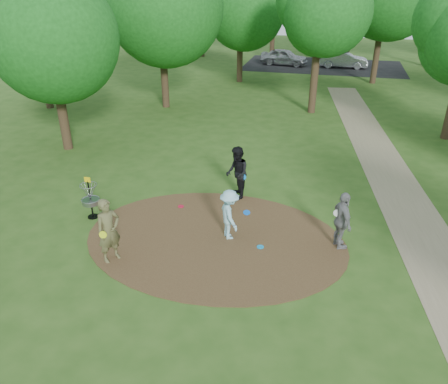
# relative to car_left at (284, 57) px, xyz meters

# --- Properties ---
(ground) EXTENTS (100.00, 100.00, 0.00)m
(ground) POSITION_rel_car_left_xyz_m (1.49, -29.45, -0.72)
(ground) COLOR #2D5119
(ground) RESTS_ON ground
(dirt_clearing) EXTENTS (8.40, 8.40, 0.02)m
(dirt_clearing) POSITION_rel_car_left_xyz_m (1.49, -29.45, -0.71)
(dirt_clearing) COLOR #47301C
(dirt_clearing) RESTS_ON ground
(footpath) EXTENTS (7.55, 39.89, 0.01)m
(footpath) POSITION_rel_car_left_xyz_m (7.99, -27.45, -0.71)
(footpath) COLOR #8C7A5B
(footpath) RESTS_ON ground
(parking_lot) EXTENTS (14.00, 8.00, 0.01)m
(parking_lot) POSITION_rel_car_left_xyz_m (3.49, 0.55, -0.71)
(parking_lot) COLOR black
(parking_lot) RESTS_ON ground
(player_observer_with_disc) EXTENTS (0.79, 0.87, 2.01)m
(player_observer_with_disc) POSITION_rel_car_left_xyz_m (-1.19, -31.27, 0.29)
(player_observer_with_disc) COLOR brown
(player_observer_with_disc) RESTS_ON ground
(player_throwing_with_disc) EXTENTS (1.23, 1.25, 1.68)m
(player_throwing_with_disc) POSITION_rel_car_left_xyz_m (1.91, -29.24, 0.12)
(player_throwing_with_disc) COLOR #9CD9E9
(player_throwing_with_disc) RESTS_ON ground
(player_walking_with_disc) EXTENTS (1.08, 1.20, 2.02)m
(player_walking_with_disc) POSITION_rel_car_left_xyz_m (1.53, -26.47, 0.29)
(player_walking_with_disc) COLOR black
(player_walking_with_disc) RESTS_ON ground
(player_waiting_with_disc) EXTENTS (0.88, 1.19, 1.88)m
(player_waiting_with_disc) POSITION_rel_car_left_xyz_m (5.34, -28.95, 0.22)
(player_waiting_with_disc) COLOR gray
(player_waiting_with_disc) RESTS_ON ground
(disc_ground_blue) EXTENTS (0.22, 0.22, 0.02)m
(disc_ground_blue) POSITION_rel_car_left_xyz_m (2.99, -29.59, -0.69)
(disc_ground_blue) COLOR #0C90D6
(disc_ground_blue) RESTS_ON dirt_clearing
(disc_ground_red) EXTENTS (0.22, 0.22, 0.02)m
(disc_ground_red) POSITION_rel_car_left_xyz_m (-0.27, -27.72, -0.69)
(disc_ground_red) COLOR red
(disc_ground_red) RESTS_ON dirt_clearing
(car_left) EXTENTS (4.41, 2.28, 1.44)m
(car_left) POSITION_rel_car_left_xyz_m (0.00, 0.00, 0.00)
(car_left) COLOR #969A9D
(car_left) RESTS_ON ground
(car_right) EXTENTS (4.23, 1.57, 1.38)m
(car_right) POSITION_rel_car_left_xyz_m (5.21, 0.06, -0.03)
(car_right) COLOR #9CA0A4
(car_right) RESTS_ON ground
(disc_golf_basket) EXTENTS (0.63, 0.63, 1.54)m
(disc_golf_basket) POSITION_rel_car_left_xyz_m (-3.01, -29.15, 0.16)
(disc_golf_basket) COLOR black
(disc_golf_basket) RESTS_ON ground
(tree_ring) EXTENTS (37.12, 46.05, 9.48)m
(tree_ring) POSITION_rel_car_left_xyz_m (2.70, -19.59, 4.52)
(tree_ring) COLOR #332316
(tree_ring) RESTS_ON ground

